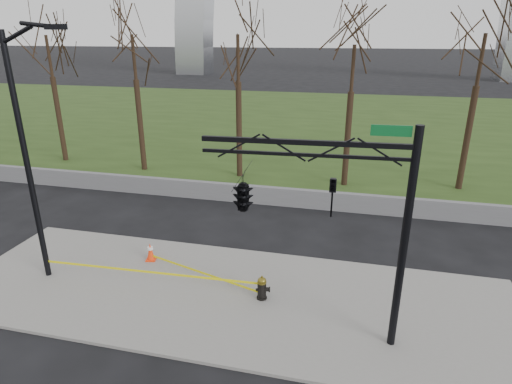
% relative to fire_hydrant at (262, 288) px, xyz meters
% --- Properties ---
extents(ground, '(500.00, 500.00, 0.00)m').
position_rel_fire_hydrant_xyz_m(ground, '(-1.10, -0.03, -0.47)').
color(ground, black).
rests_on(ground, ground).
extents(sidewalk, '(18.00, 6.00, 0.10)m').
position_rel_fire_hydrant_xyz_m(sidewalk, '(-1.10, -0.03, -0.42)').
color(sidewalk, gray).
rests_on(sidewalk, ground).
extents(grass_strip, '(120.00, 40.00, 0.06)m').
position_rel_fire_hydrant_xyz_m(grass_strip, '(-1.10, 29.97, -0.44)').
color(grass_strip, '#283D16').
rests_on(grass_strip, ground).
extents(guardrail, '(60.00, 0.30, 0.90)m').
position_rel_fire_hydrant_xyz_m(guardrail, '(-1.10, 7.97, -0.02)').
color(guardrail, '#59595B').
rests_on(guardrail, ground).
extents(tree_row, '(40.20, 4.00, 8.66)m').
position_rel_fire_hydrant_xyz_m(tree_row, '(-4.00, 11.97, 3.86)').
color(tree_row, black).
rests_on(tree_row, ground).
extents(fire_hydrant, '(0.50, 0.32, 0.80)m').
position_rel_fire_hydrant_xyz_m(fire_hydrant, '(0.00, 0.00, 0.00)').
color(fire_hydrant, black).
rests_on(fire_hydrant, sidewalk).
extents(traffic_cone, '(0.41, 0.41, 0.68)m').
position_rel_fire_hydrant_xyz_m(traffic_cone, '(-4.49, 1.42, -0.03)').
color(traffic_cone, '#FF370D').
rests_on(traffic_cone, sidewalk).
extents(street_light, '(2.38, 0.51, 8.21)m').
position_rel_fire_hydrant_xyz_m(street_light, '(-7.24, -0.36, 4.23)').
color(street_light, black).
rests_on(street_light, ground).
extents(traffic_signal_mast, '(5.09, 2.51, 6.00)m').
position_rel_fire_hydrant_xyz_m(traffic_signal_mast, '(0.57, -1.38, 3.68)').
color(traffic_signal_mast, black).
rests_on(traffic_signal_mast, ground).
extents(caution_tape, '(7.46, 1.76, 0.41)m').
position_rel_fire_hydrant_xyz_m(caution_tape, '(-3.16, 0.17, 0.03)').
color(caution_tape, yellow).
rests_on(caution_tape, ground).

